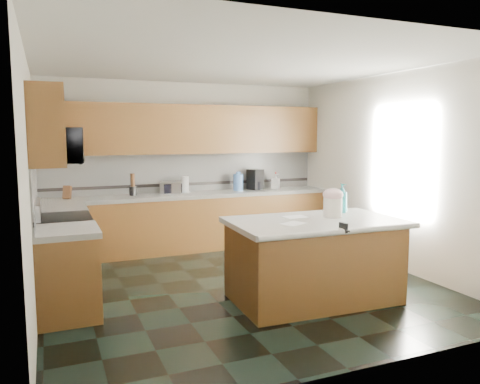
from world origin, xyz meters
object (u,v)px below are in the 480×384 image
soap_bottle_island (342,198)px  coffee_maker (255,179)px  knife_block (67,192)px  toaster_oven (171,188)px  island_top (314,222)px  treat_jar (333,207)px  island_base (314,263)px

soap_bottle_island → coffee_maker: (0.02, 2.58, -0.00)m
coffee_maker → soap_bottle_island: bearing=-110.6°
knife_block → toaster_oven: size_ratio=0.58×
island_top → coffee_maker: bearing=80.5°
coffee_maker → knife_block: bearing=160.5°
island_top → coffee_maker: 2.93m
treat_jar → coffee_maker: bearing=101.4°
toaster_oven → coffee_maker: coffee_maker is taller
knife_block → toaster_oven: knife_block is taller
treat_jar → coffee_maker: 2.81m
island_top → toaster_oven: (-0.90, 2.83, 0.12)m
island_top → treat_jar: bearing=15.5°
treat_jar → knife_block: bearing=152.1°
soap_bottle_island → knife_block: size_ratio=1.84×
island_base → coffee_maker: bearing=80.5°
island_base → knife_block: bearing=132.8°
treat_jar → coffee_maker: size_ratio=0.64×
island_top → knife_block: size_ratio=9.79×
island_base → soap_bottle_island: 0.91m
soap_bottle_island → toaster_oven: (-1.46, 2.55, -0.08)m
island_base → toaster_oven: bearing=109.5°
island_base → treat_jar: (0.28, 0.07, 0.60)m
treat_jar → toaster_oven: size_ratio=0.68×
island_base → island_top: 0.46m
island_base → coffee_maker: 2.99m
toaster_oven → soap_bottle_island: bearing=-37.2°
knife_block → coffee_maker: (3.03, 0.03, 0.08)m
island_base → island_top: island_top is taller
island_top → toaster_oven: 2.98m
soap_bottle_island → toaster_oven: size_ratio=1.08×
knife_block → coffee_maker: coffee_maker is taller
soap_bottle_island → toaster_oven: 2.94m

